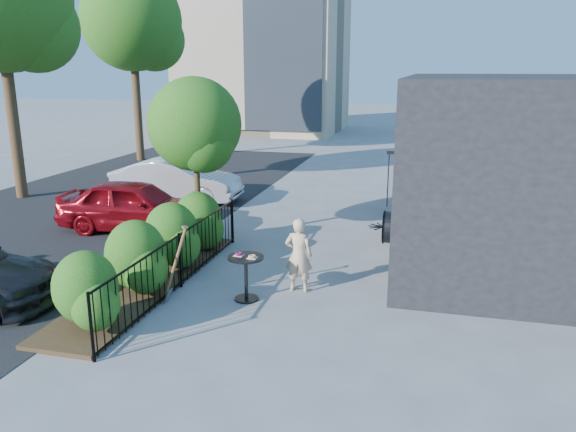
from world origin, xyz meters
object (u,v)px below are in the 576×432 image
(woman, at_px, (299,255))
(car_silver, at_px, (176,180))
(street_tree_far, at_px, (133,27))
(shovel, at_px, (174,269))
(patio_tree, at_px, (197,130))
(street_tree_near, at_px, (0,9))
(car_red, at_px, (135,205))
(cafe_table, at_px, (246,270))

(woman, xyz_separation_m, car_silver, (-5.54, 6.39, -0.05))
(street_tree_far, bearing_deg, shovel, -59.46)
(patio_tree, bearing_deg, shovel, -74.43)
(street_tree_far, xyz_separation_m, car_silver, (5.18, -7.18, -5.24))
(street_tree_near, height_order, car_red, street_tree_near)
(patio_tree, distance_m, car_silver, 5.18)
(car_red, bearing_deg, street_tree_near, 60.32)
(street_tree_near, relative_size, shovel, 5.42)
(shovel, height_order, car_silver, shovel)
(shovel, distance_m, car_red, 5.16)
(patio_tree, distance_m, car_red, 3.03)
(car_silver, bearing_deg, car_red, -174.48)
(street_tree_near, relative_size, car_silver, 2.01)
(patio_tree, bearing_deg, car_silver, 122.14)
(cafe_table, distance_m, car_silver, 8.47)
(car_red, bearing_deg, patio_tree, -111.58)
(shovel, relative_size, car_silver, 0.37)
(car_red, height_order, car_silver, car_red)
(patio_tree, xyz_separation_m, street_tree_far, (-7.70, 11.20, 3.15))
(street_tree_near, distance_m, car_silver, 7.41)
(street_tree_far, bearing_deg, car_red, -62.12)
(woman, bearing_deg, shovel, 27.06)
(woman, height_order, shovel, shovel)
(car_red, bearing_deg, car_silver, 2.03)
(shovel, bearing_deg, cafe_table, 21.72)
(woman, distance_m, shovel, 2.33)
(patio_tree, xyz_separation_m, car_silver, (-2.52, 4.02, -2.09))
(woman, height_order, car_red, woman)
(cafe_table, xyz_separation_m, car_red, (-4.28, 3.66, 0.10))
(street_tree_near, xyz_separation_m, street_tree_far, (0.00, 8.00, 0.00))
(cafe_table, bearing_deg, car_silver, 123.70)
(woman, distance_m, car_silver, 8.45)
(patio_tree, relative_size, cafe_table, 4.39)
(street_tree_near, xyz_separation_m, cafe_table, (9.87, -6.23, -5.33))
(street_tree_near, bearing_deg, patio_tree, -22.57)
(shovel, bearing_deg, patio_tree, 105.57)
(shovel, relative_size, car_red, 0.38)
(cafe_table, relative_size, car_red, 0.23)
(shovel, xyz_separation_m, car_silver, (-3.50, 7.52, 0.01))
(cafe_table, height_order, car_red, car_red)
(patio_tree, distance_m, woman, 4.34)
(car_red, bearing_deg, cafe_table, -135.48)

